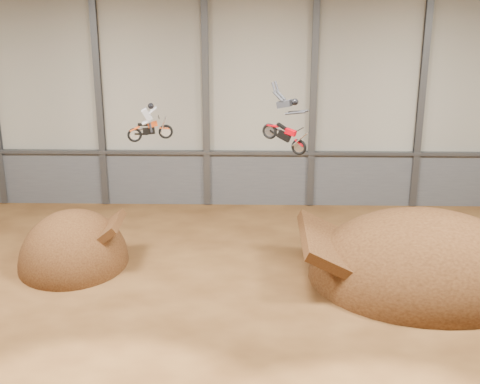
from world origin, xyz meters
name	(u,v)px	position (x,y,z in m)	size (l,w,h in m)	color
floor	(260,320)	(0.00, 0.00, 0.00)	(40.00, 40.00, 0.00)	#4C2D14
back_wall	(259,98)	(0.00, 15.00, 7.00)	(40.00, 0.10, 14.00)	#AAA697
lower_band_back	(259,179)	(0.00, 14.90, 1.75)	(39.80, 0.18, 3.50)	#55585D
steel_rail	(259,153)	(0.00, 14.75, 3.55)	(39.80, 0.35, 0.20)	#47494F
steel_column_1	(99,98)	(-10.00, 14.80, 7.00)	(0.40, 0.36, 13.90)	#47494F
steel_column_2	(206,99)	(-3.33, 14.80, 7.00)	(0.40, 0.36, 13.90)	#47494F
steel_column_3	(313,99)	(3.33, 14.80, 7.00)	(0.40, 0.36, 13.90)	#47494F
steel_column_4	(421,100)	(10.00, 14.80, 7.00)	(0.40, 0.36, 13.90)	#47494F
takeoff_ramp	(74,263)	(-9.79, 5.72, 0.00)	(5.67, 6.55, 5.67)	#381E0E
landing_ramp	(422,278)	(8.23, 4.39, 0.00)	(11.52, 10.19, 6.65)	#381E0E
fmx_rider_a	(150,120)	(-5.37, 5.35, 7.83)	(2.20, 0.84, 1.99)	#E54C15
fmx_rider_b	(282,118)	(0.97, 4.44, 8.18)	(3.14, 0.90, 2.69)	#AF010B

